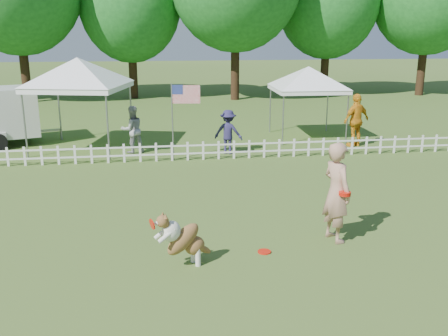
# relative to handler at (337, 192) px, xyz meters

# --- Properties ---
(ground) EXTENTS (120.00, 120.00, 0.00)m
(ground) POSITION_rel_handler_xyz_m (-1.73, -0.34, -1.00)
(ground) COLOR #36571B
(ground) RESTS_ON ground
(picket_fence) EXTENTS (22.00, 0.08, 0.60)m
(picket_fence) POSITION_rel_handler_xyz_m (-1.73, 6.66, -0.70)
(picket_fence) COLOR white
(picket_fence) RESTS_ON ground
(handler) EXTENTS (0.66, 0.83, 1.99)m
(handler) POSITION_rel_handler_xyz_m (0.00, 0.00, 0.00)
(handler) COLOR tan
(handler) RESTS_ON ground
(dog) EXTENTS (1.07, 0.70, 1.06)m
(dog) POSITION_rel_handler_xyz_m (-3.03, -0.78, -0.47)
(dog) COLOR brown
(dog) RESTS_ON ground
(frisbee_on_turf) EXTENTS (0.26, 0.26, 0.02)m
(frisbee_on_turf) POSITION_rel_handler_xyz_m (-1.50, -0.40, -0.98)
(frisbee_on_turf) COLOR red
(frisbee_on_turf) RESTS_ON ground
(canopy_tent_left) EXTENTS (3.58, 3.58, 3.08)m
(canopy_tent_left) POSITION_rel_handler_xyz_m (-6.00, 8.74, 0.55)
(canopy_tent_left) COLOR white
(canopy_tent_left) RESTS_ON ground
(canopy_tent_right) EXTENTS (2.65, 2.65, 2.66)m
(canopy_tent_right) POSITION_rel_handler_xyz_m (2.29, 9.52, 0.33)
(canopy_tent_right) COLOR white
(canopy_tent_right) RESTS_ON ground
(flag_pole) EXTENTS (0.95, 0.21, 2.45)m
(flag_pole) POSITION_rel_handler_xyz_m (-2.93, 6.75, 0.23)
(flag_pole) COLOR gray
(flag_pole) RESTS_ON ground
(spectator_a) EXTENTS (0.94, 0.84, 1.59)m
(spectator_a) POSITION_rel_handler_xyz_m (-4.25, 7.96, -0.20)
(spectator_a) COLOR #A09EA4
(spectator_a) RESTS_ON ground
(spectator_b) EXTENTS (1.09, 0.87, 1.48)m
(spectator_b) POSITION_rel_handler_xyz_m (-1.06, 7.39, -0.26)
(spectator_b) COLOR #262249
(spectator_b) RESTS_ON ground
(spectator_c) EXTENTS (1.20, 0.85, 1.89)m
(spectator_c) POSITION_rel_handler_xyz_m (3.60, 7.85, -0.05)
(spectator_c) COLOR orange
(spectator_c) RESTS_ON ground
(tree_center_left) EXTENTS (6.00, 6.00, 9.80)m
(tree_center_left) POSITION_rel_handler_xyz_m (-4.73, 22.16, 3.90)
(tree_center_left) COLOR #1B5F1F
(tree_center_left) RESTS_ON ground
(tree_right) EXTENTS (6.20, 6.20, 10.40)m
(tree_right) POSITION_rel_handler_xyz_m (7.27, 22.16, 4.20)
(tree_right) COLOR #1B5F1F
(tree_right) RESTS_ON ground
(tree_far_right) EXTENTS (7.00, 7.00, 11.40)m
(tree_far_right) POSITION_rel_handler_xyz_m (13.27, 21.16, 4.70)
(tree_far_right) COLOR #1B5F1F
(tree_far_right) RESTS_ON ground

